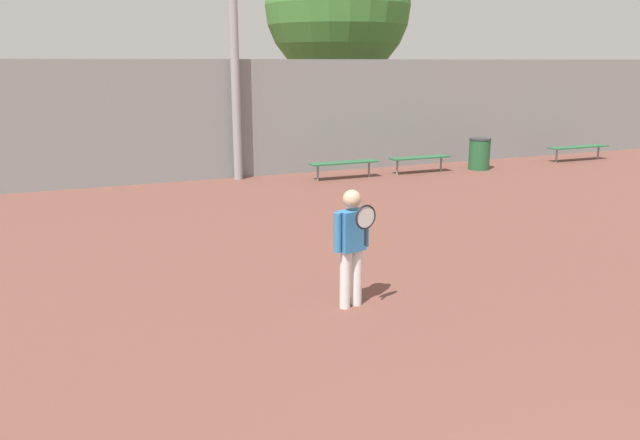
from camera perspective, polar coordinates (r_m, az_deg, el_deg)
The scene contains 7 objects.
tennis_player at distance 8.00m, azimuth 2.93°, elevation -1.97°, with size 0.53×0.45×1.56m.
bench_courtside_near at distance 18.20m, azimuth 9.11°, elevation 5.59°, with size 1.82×0.40×0.47m.
bench_adjacent_court at distance 17.08m, azimuth 2.20°, elevation 5.20°, with size 1.93×0.40×0.47m.
bench_by_gate at distance 21.88m, azimuth 22.55°, elevation 6.14°, with size 2.19×0.40×0.47m.
trash_bin at distance 19.17m, azimuth 14.36°, elevation 5.89°, with size 0.64×0.64×0.93m.
back_fence at distance 17.06m, azimuth -10.96°, elevation 8.89°, with size 32.72×0.06×3.18m.
tree_green_tall at distance 24.19m, azimuth 1.62°, elevation 18.93°, with size 5.34×5.34×7.77m.
Camera 1 is at (-3.44, -1.02, 3.13)m, focal length 35.00 mm.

